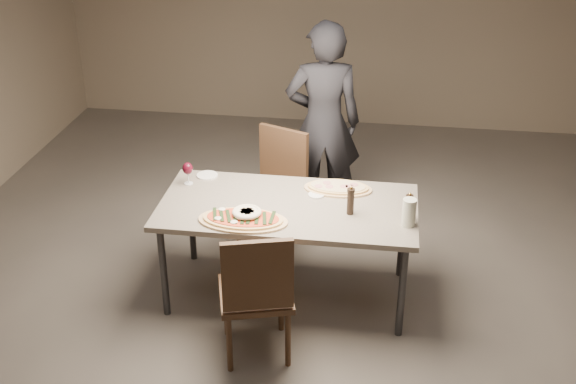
# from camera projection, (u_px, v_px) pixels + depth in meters

# --- Properties ---
(room) EXTENTS (7.00, 7.00, 7.00)m
(room) POSITION_uv_depth(u_px,v_px,m) (288.00, 118.00, 4.74)
(room) COLOR #58514C
(room) RESTS_ON ground
(dining_table) EXTENTS (1.80, 0.90, 0.75)m
(dining_table) POSITION_uv_depth(u_px,v_px,m) (288.00, 212.00, 5.07)
(dining_table) COLOR slate
(dining_table) RESTS_ON ground
(zucchini_pizza) EXTENTS (0.61, 0.34, 0.05)m
(zucchini_pizza) POSITION_uv_depth(u_px,v_px,m) (243.00, 219.00, 4.82)
(zucchini_pizza) COLOR tan
(zucchini_pizza) RESTS_ON dining_table
(ham_pizza) EXTENTS (0.50, 0.27, 0.04)m
(ham_pizza) POSITION_uv_depth(u_px,v_px,m) (338.00, 188.00, 5.24)
(ham_pizza) COLOR tan
(ham_pizza) RESTS_ON dining_table
(bread_basket) EXTENTS (0.20, 0.20, 0.07)m
(bread_basket) POSITION_uv_depth(u_px,v_px,m) (247.00, 214.00, 4.84)
(bread_basket) COLOR beige
(bread_basket) RESTS_ON dining_table
(oil_dish) EXTENTS (0.12, 0.12, 0.01)m
(oil_dish) POSITION_uv_depth(u_px,v_px,m) (316.00, 195.00, 5.16)
(oil_dish) COLOR white
(oil_dish) RESTS_ON dining_table
(pepper_mill_left) EXTENTS (0.05, 0.05, 0.20)m
(pepper_mill_left) POSITION_uv_depth(u_px,v_px,m) (409.00, 206.00, 4.83)
(pepper_mill_left) COLOR black
(pepper_mill_left) RESTS_ON dining_table
(pepper_mill_right) EXTENTS (0.05, 0.05, 0.21)m
(pepper_mill_right) POSITION_uv_depth(u_px,v_px,m) (351.00, 201.00, 4.88)
(pepper_mill_right) COLOR black
(pepper_mill_right) RESTS_ON dining_table
(carafe) EXTENTS (0.09, 0.09, 0.19)m
(carafe) POSITION_uv_depth(u_px,v_px,m) (409.00, 212.00, 4.75)
(carafe) COLOR silver
(carafe) RESTS_ON dining_table
(wine_glass) EXTENTS (0.08, 0.08, 0.17)m
(wine_glass) POSITION_uv_depth(u_px,v_px,m) (188.00, 169.00, 5.28)
(wine_glass) COLOR silver
(wine_glass) RESTS_ON dining_table
(side_plate) EXTENTS (0.16, 0.16, 0.01)m
(side_plate) POSITION_uv_depth(u_px,v_px,m) (207.00, 175.00, 5.45)
(side_plate) COLOR white
(side_plate) RESTS_ON dining_table
(chair_near) EXTENTS (0.56, 0.56, 0.96)m
(chair_near) POSITION_uv_depth(u_px,v_px,m) (256.00, 290.00, 4.49)
(chair_near) COLOR #3E291A
(chair_near) RESTS_ON ground
(chair_far) EXTENTS (0.60, 0.60, 0.97)m
(chair_far) POSITION_uv_depth(u_px,v_px,m) (276.00, 182.00, 5.81)
(chair_far) COLOR #3E291A
(chair_far) RESTS_ON ground
(diner) EXTENTS (0.70, 0.52, 1.75)m
(diner) POSITION_uv_depth(u_px,v_px,m) (323.00, 123.00, 6.05)
(diner) COLOR black
(diner) RESTS_ON ground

